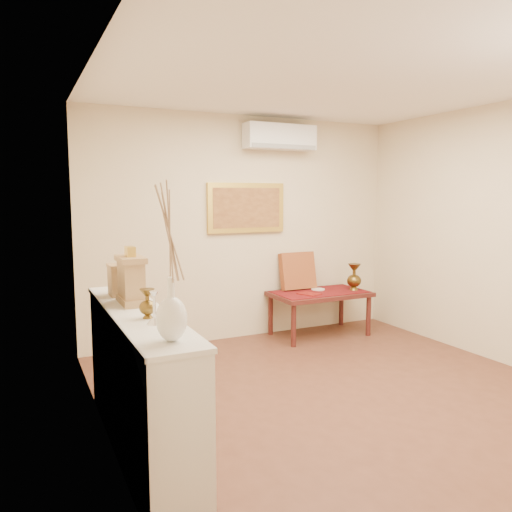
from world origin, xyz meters
TOP-DOWN VIEW (x-y plane):
  - floor at (0.00, 0.00)m, footprint 4.50×4.50m
  - ceiling at (0.00, 0.00)m, footprint 4.50×4.50m
  - wall_back at (0.00, 2.25)m, footprint 4.00×0.02m
  - wall_left at (-2.00, 0.00)m, footprint 0.02×4.50m
  - white_vase at (-1.81, -0.79)m, footprint 0.17×0.17m
  - candlestick at (-1.80, -0.39)m, footprint 0.10×0.10m
  - brass_urn_small at (-1.81, -0.24)m, footprint 0.11×0.11m
  - table_cloth at (0.85, 1.88)m, footprint 1.14×0.59m
  - brass_urn_tall at (1.30, 1.78)m, footprint 0.18×0.18m
  - plate at (0.89, 1.98)m, footprint 0.17×0.17m
  - menu at (0.63, 1.78)m, footprint 0.26×0.30m
  - cushion at (0.68, 2.14)m, footprint 0.47×0.20m
  - display_ledge at (-1.82, 0.00)m, footprint 0.37×2.02m
  - mantel_clock at (-1.81, 0.24)m, footprint 0.17×0.36m
  - wooden_chest at (-1.83, 0.57)m, footprint 0.16×0.21m
  - low_table at (0.85, 1.88)m, footprint 1.20×0.70m
  - painting at (0.00, 2.22)m, footprint 1.00×0.06m
  - ac_unit at (0.40, 2.12)m, footprint 0.90×0.25m

SIDE VIEW (x-z plane):
  - floor at x=0.00m, z-range 0.00..0.00m
  - low_table at x=0.85m, z-range 0.21..0.76m
  - display_ledge at x=-1.82m, z-range 0.00..0.98m
  - table_cloth at x=0.85m, z-range 0.55..0.56m
  - plate at x=0.89m, z-range 0.56..0.57m
  - menu at x=0.63m, z-range 0.56..0.57m
  - brass_urn_tall at x=1.30m, z-range 0.56..0.97m
  - cushion at x=0.68m, z-range 0.55..1.03m
  - candlestick at x=-1.80m, z-range 0.98..1.18m
  - brass_urn_small at x=-1.81m, z-range 0.98..1.22m
  - wooden_chest at x=-1.83m, z-range 0.98..1.22m
  - mantel_clock at x=-1.81m, z-range 0.95..1.36m
  - wall_back at x=0.00m, z-range 0.00..2.70m
  - wall_left at x=-2.00m, z-range 0.00..2.70m
  - white_vase at x=-1.81m, z-range 0.98..1.85m
  - painting at x=0.00m, z-range 1.30..1.90m
  - ac_unit at x=0.40m, z-range 2.30..2.60m
  - ceiling at x=0.00m, z-range 2.70..2.70m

